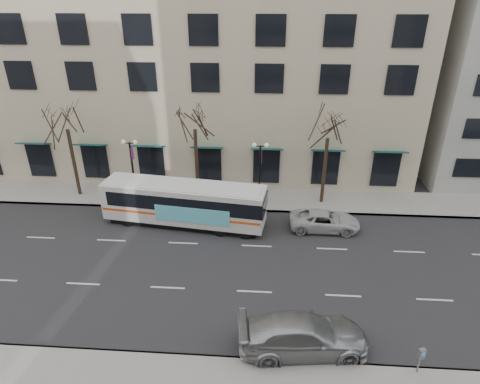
# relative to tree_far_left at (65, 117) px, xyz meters

# --- Properties ---
(ground) EXTENTS (160.00, 160.00, 0.00)m
(ground) POSITION_rel_tree_far_left_xyz_m (10.00, -8.80, -6.70)
(ground) COLOR black
(ground) RESTS_ON ground
(sidewalk_far) EXTENTS (80.00, 4.00, 0.15)m
(sidewalk_far) POSITION_rel_tree_far_left_xyz_m (15.00, 0.20, -6.62)
(sidewalk_far) COLOR gray
(sidewalk_far) RESTS_ON ground
(building_hotel) EXTENTS (40.00, 20.00, 24.00)m
(building_hotel) POSITION_rel_tree_far_left_xyz_m (8.00, 12.20, 5.30)
(building_hotel) COLOR #C6B897
(building_hotel) RESTS_ON ground
(tree_far_left) EXTENTS (3.60, 3.60, 8.34)m
(tree_far_left) POSITION_rel_tree_far_left_xyz_m (0.00, 0.00, 0.00)
(tree_far_left) COLOR black
(tree_far_left) RESTS_ON ground
(tree_far_mid) EXTENTS (3.60, 3.60, 8.55)m
(tree_far_mid) POSITION_rel_tree_far_left_xyz_m (10.00, 0.00, 0.21)
(tree_far_mid) COLOR black
(tree_far_mid) RESTS_ON ground
(tree_far_right) EXTENTS (3.60, 3.60, 8.06)m
(tree_far_right) POSITION_rel_tree_far_left_xyz_m (20.00, 0.00, -0.28)
(tree_far_right) COLOR black
(tree_far_right) RESTS_ON ground
(lamp_post_left) EXTENTS (1.22, 0.45, 5.21)m
(lamp_post_left) POSITION_rel_tree_far_left_xyz_m (5.01, -0.60, -3.75)
(lamp_post_left) COLOR black
(lamp_post_left) RESTS_ON ground
(lamp_post_right) EXTENTS (1.22, 0.45, 5.21)m
(lamp_post_right) POSITION_rel_tree_far_left_xyz_m (15.01, -0.60, -3.75)
(lamp_post_right) COLOR black
(lamp_post_right) RESTS_ON ground
(city_bus) EXTENTS (11.94, 4.05, 3.18)m
(city_bus) POSITION_rel_tree_far_left_xyz_m (9.75, -3.93, -4.96)
(city_bus) COLOR silver
(city_bus) RESTS_ON ground
(silver_car) EXTENTS (6.34, 3.13, 1.77)m
(silver_car) POSITION_rel_tree_far_left_xyz_m (17.43, -15.00, -5.81)
(silver_car) COLOR #9A9CA1
(silver_car) RESTS_ON ground
(white_pickup) EXTENTS (4.96, 2.30, 1.38)m
(white_pickup) POSITION_rel_tree_far_left_xyz_m (19.75, -3.97, -6.01)
(white_pickup) COLOR #B9B9B9
(white_pickup) RESTS_ON ground
(pay_station) EXTENTS (0.34, 0.28, 1.37)m
(pay_station) POSITION_rel_tree_far_left_xyz_m (22.40, -16.10, -5.56)
(pay_station) COLOR slate
(pay_station) RESTS_ON sidewalk_near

